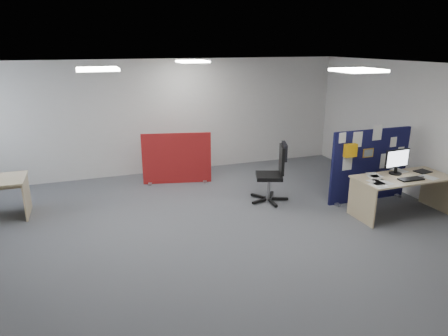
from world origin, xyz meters
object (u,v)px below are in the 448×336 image
object	(u,v)px
main_desk	(400,185)
monitor_main	(397,160)
red_divider	(177,159)
office_chair	(275,169)
navy_divider	(369,165)

from	to	relation	value
main_desk	monitor_main	distance (m)	0.45
red_divider	office_chair	world-z (taller)	office_chair
office_chair	navy_divider	bearing A→B (deg)	2.22
monitor_main	office_chair	bearing A→B (deg)	143.98
main_desk	monitor_main	size ratio (longest dim) A/B	3.29
office_chair	red_divider	bearing A→B (deg)	152.84
office_chair	main_desk	bearing A→B (deg)	-14.75
navy_divider	monitor_main	world-z (taller)	navy_divider
red_divider	office_chair	bearing A→B (deg)	-34.79
navy_divider	main_desk	world-z (taller)	navy_divider
navy_divider	monitor_main	size ratio (longest dim) A/B	3.28
main_desk	red_divider	distance (m)	4.61
navy_divider	red_divider	size ratio (longest dim) A/B	1.17
navy_divider	main_desk	bearing A→B (deg)	-80.68
main_desk	office_chair	world-z (taller)	office_chair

